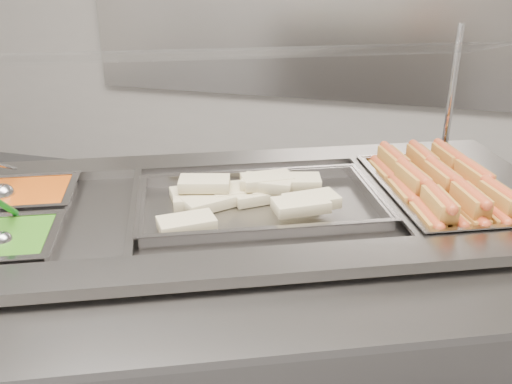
% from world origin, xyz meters
% --- Properties ---
extents(steam_counter, '(1.94, 1.42, 0.85)m').
position_xyz_m(steam_counter, '(0.07, 0.35, 0.42)').
color(steam_counter, slate).
rests_on(steam_counter, ground).
extents(tray_rail, '(1.65, 0.96, 0.05)m').
position_xyz_m(tray_rail, '(0.27, -0.09, 0.80)').
color(tray_rail, gray).
rests_on(tray_rail, steam_counter).
extents(sneeze_guard, '(1.54, 0.87, 0.42)m').
position_xyz_m(sneeze_guard, '(-0.01, 0.54, 1.19)').
color(sneeze_guard, '#B8B7BC').
rests_on(sneeze_guard, steam_counter).
extents(pan_hotdogs, '(0.50, 0.60, 0.09)m').
position_xyz_m(pan_hotdogs, '(0.62, 0.59, 0.81)').
color(pan_hotdogs, '#969393').
rests_on(pan_hotdogs, steam_counter).
extents(pan_wraps, '(0.74, 0.60, 0.07)m').
position_xyz_m(pan_wraps, '(0.13, 0.38, 0.82)').
color(pan_wraps, '#969393').
rests_on(pan_wraps, steam_counter).
extents(pan_beans, '(0.35, 0.32, 0.09)m').
position_xyz_m(pan_beans, '(-0.54, 0.24, 0.81)').
color(pan_beans, '#969393').
rests_on(pan_beans, steam_counter).
extents(hotdogs_in_buns, '(0.45, 0.53, 0.11)m').
position_xyz_m(hotdogs_in_buns, '(0.61, 0.58, 0.86)').
color(hotdogs_in_buns, '#AD6924').
rests_on(hotdogs_in_buns, pan_hotdogs).
extents(tortilla_wraps, '(0.50, 0.41, 0.07)m').
position_xyz_m(tortilla_wraps, '(0.09, 0.39, 0.85)').
color(tortilla_wraps, tan).
rests_on(tortilla_wraps, pan_wraps).
extents(ladle, '(0.10, 0.18, 0.13)m').
position_xyz_m(ladle, '(-0.57, 0.21, 0.85)').
color(ladle, '#ABACB0').
rests_on(ladle, pan_beans).
extents(serving_spoon, '(0.09, 0.16, 0.13)m').
position_xyz_m(serving_spoon, '(-0.40, -0.01, 0.86)').
color(serving_spoon, '#ABACB0').
rests_on(serving_spoon, pan_peas).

